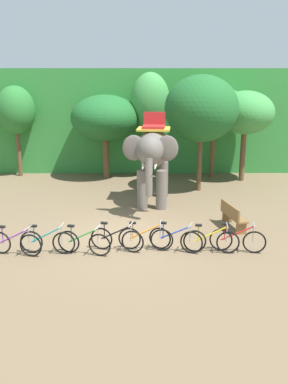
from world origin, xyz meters
TOP-DOWN VIEW (x-y plane):
  - ground_plane at (0.00, 0.00)m, footprint 80.00×80.00m
  - foliage_hedge at (0.00, 12.69)m, footprint 36.00×6.00m
  - tree_right at (-5.96, 9.15)m, footprint 2.05×2.05m
  - tree_center_right at (-1.22, 8.61)m, footprint 3.53×3.53m
  - tree_center_left at (1.11, 8.70)m, footprint 2.01×2.01m
  - tree_far_right at (3.37, 6.04)m, footprint 3.35×3.35m
  - tree_left at (4.43, 8.77)m, footprint 3.33×3.33m
  - tree_center at (5.86, 7.98)m, footprint 2.87×2.87m
  - elephant at (1.12, 3.74)m, footprint 2.09×4.20m
  - bike_purple at (-3.15, -1.42)m, footprint 1.68×0.56m
  - bike_teal at (-2.21, -1.31)m, footprint 1.71×0.52m
  - bike_green at (-1.10, -1.38)m, footprint 1.67×0.61m
  - bike_black at (-0.12, -1.12)m, footprint 1.67×0.60m
  - bike_orange at (0.77, -1.06)m, footprint 1.70×0.52m
  - bike_blue at (1.68, -1.16)m, footprint 1.63×0.71m
  - bike_yellow at (2.76, -1.29)m, footprint 1.71×0.52m
  - bike_red at (3.58, -1.22)m, footprint 1.68×0.55m
  - wooden_bench at (3.86, 0.84)m, footprint 0.71×1.55m

SIDE VIEW (x-z plane):
  - ground_plane at x=0.00m, z-range 0.00..0.00m
  - bike_purple at x=-3.15m, z-range -0.07..0.85m
  - bike_teal at x=-2.21m, z-range -0.07..0.85m
  - bike_green at x=-1.10m, z-range -0.07..0.85m
  - bike_black at x=-0.12m, z-range -0.07..0.85m
  - bike_orange at x=0.77m, z-range -0.07..0.85m
  - bike_blue at x=1.68m, z-range -0.07..0.85m
  - bike_yellow at x=2.76m, z-range -0.07..0.85m
  - bike_red at x=3.58m, z-range -0.07..0.85m
  - wooden_bench at x=3.86m, z-range 0.03..0.92m
  - elephant at x=1.12m, z-range 0.31..4.09m
  - foliage_hedge at x=0.00m, z-range 0.00..5.66m
  - tree_center_right at x=-1.22m, z-range 0.99..5.34m
  - tree_center at x=5.86m, z-range 1.18..5.76m
  - tree_right at x=-5.96m, z-range 1.11..5.90m
  - tree_left at x=4.43m, z-range 1.36..6.11m
  - tree_far_right at x=3.37m, z-range 1.15..6.48m
  - tree_center_left at x=1.11m, z-range 1.21..6.67m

